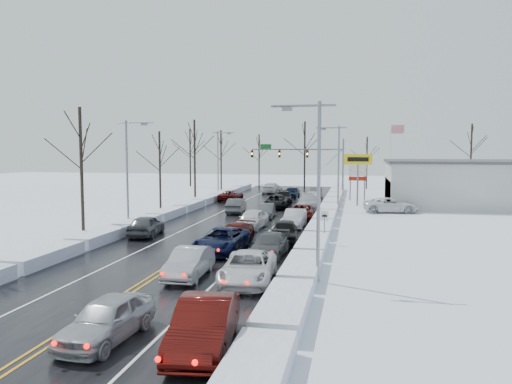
% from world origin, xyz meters
% --- Properties ---
extents(ground, '(160.00, 160.00, 0.00)m').
position_xyz_m(ground, '(0.00, 0.00, 0.00)').
color(ground, silver).
rests_on(ground, ground).
extents(road_surface, '(14.00, 84.00, 0.01)m').
position_xyz_m(road_surface, '(0.00, 2.00, 0.01)').
color(road_surface, black).
rests_on(road_surface, ground).
extents(snow_bank_left, '(1.82, 72.00, 0.79)m').
position_xyz_m(snow_bank_left, '(-7.60, 2.00, 0.00)').
color(snow_bank_left, silver).
rests_on(snow_bank_left, ground).
extents(snow_bank_right, '(1.82, 72.00, 0.79)m').
position_xyz_m(snow_bank_right, '(7.60, 2.00, 0.00)').
color(snow_bank_right, silver).
rests_on(snow_bank_right, ground).
extents(traffic_signal_mast, '(13.28, 0.39, 8.00)m').
position_xyz_m(traffic_signal_mast, '(3.45, 27.99, 5.48)').
color(traffic_signal_mast, slate).
rests_on(traffic_signal_mast, ground).
extents(tires_plus_sign, '(3.20, 0.34, 6.00)m').
position_xyz_m(tires_plus_sign, '(10.50, 15.99, 4.99)').
color(tires_plus_sign, slate).
rests_on(tires_plus_sign, ground).
extents(used_vehicles_sign, '(2.20, 0.22, 4.65)m').
position_xyz_m(used_vehicles_sign, '(10.50, 22.00, 3.32)').
color(used_vehicles_sign, slate).
rests_on(used_vehicles_sign, ground).
extents(speed_limit_sign, '(0.55, 0.09, 2.35)m').
position_xyz_m(speed_limit_sign, '(8.20, -8.00, 1.63)').
color(speed_limit_sign, slate).
rests_on(speed_limit_sign, ground).
extents(flagpole, '(1.87, 1.20, 10.00)m').
position_xyz_m(flagpole, '(15.17, 30.00, 5.93)').
color(flagpole, silver).
rests_on(flagpole, ground).
extents(dealership_building, '(20.40, 12.40, 5.30)m').
position_xyz_m(dealership_building, '(23.98, 18.00, 2.66)').
color(dealership_building, beige).
rests_on(dealership_building, ground).
extents(streetlight_se, '(3.20, 0.25, 9.00)m').
position_xyz_m(streetlight_se, '(8.30, -18.00, 5.31)').
color(streetlight_se, slate).
rests_on(streetlight_se, ground).
extents(streetlight_ne, '(3.20, 0.25, 9.00)m').
position_xyz_m(streetlight_ne, '(8.30, 10.00, 5.31)').
color(streetlight_ne, slate).
rests_on(streetlight_ne, ground).
extents(streetlight_sw, '(3.20, 0.25, 9.00)m').
position_xyz_m(streetlight_sw, '(-8.30, -4.00, 5.31)').
color(streetlight_sw, slate).
rests_on(streetlight_sw, ground).
extents(streetlight_nw, '(3.20, 0.25, 9.00)m').
position_xyz_m(streetlight_nw, '(-8.30, 24.00, 5.31)').
color(streetlight_nw, slate).
rests_on(streetlight_nw, ground).
extents(tree_left_b, '(4.00, 4.00, 10.00)m').
position_xyz_m(tree_left_b, '(-11.50, -6.00, 6.99)').
color(tree_left_b, '#2D231C').
rests_on(tree_left_b, ground).
extents(tree_left_c, '(3.40, 3.40, 8.50)m').
position_xyz_m(tree_left_c, '(-10.50, 8.00, 5.94)').
color(tree_left_c, '#2D231C').
rests_on(tree_left_c, ground).
extents(tree_left_d, '(4.20, 4.20, 10.50)m').
position_xyz_m(tree_left_d, '(-11.20, 22.00, 7.33)').
color(tree_left_d, '#2D231C').
rests_on(tree_left_d, ground).
extents(tree_left_e, '(3.80, 3.80, 9.50)m').
position_xyz_m(tree_left_e, '(-10.80, 34.00, 6.64)').
color(tree_left_e, '#2D231C').
rests_on(tree_left_e, ground).
extents(tree_far_a, '(4.00, 4.00, 10.00)m').
position_xyz_m(tree_far_a, '(-18.00, 40.00, 6.99)').
color(tree_far_a, '#2D231C').
rests_on(tree_far_a, ground).
extents(tree_far_b, '(3.60, 3.60, 9.00)m').
position_xyz_m(tree_far_b, '(-6.00, 41.00, 6.29)').
color(tree_far_b, '#2D231C').
rests_on(tree_far_b, ground).
extents(tree_far_c, '(4.40, 4.40, 11.00)m').
position_xyz_m(tree_far_c, '(2.00, 39.00, 7.68)').
color(tree_far_c, '#2D231C').
rests_on(tree_far_c, ground).
extents(tree_far_d, '(3.40, 3.40, 8.50)m').
position_xyz_m(tree_far_d, '(12.00, 40.50, 5.94)').
color(tree_far_d, '#2D231C').
rests_on(tree_far_d, ground).
extents(tree_far_e, '(4.20, 4.20, 10.50)m').
position_xyz_m(tree_far_e, '(28.00, 41.00, 7.33)').
color(tree_far_e, '#2D231C').
rests_on(tree_far_e, ground).
extents(queued_car_0, '(2.17, 4.67, 1.55)m').
position_xyz_m(queued_car_0, '(1.85, -27.17, 0.00)').
color(queued_car_0, '#A4A7AC').
rests_on(queued_car_0, ground).
extents(queued_car_1, '(1.77, 4.70, 1.53)m').
position_xyz_m(queued_car_1, '(1.87, -18.45, 0.00)').
color(queued_car_1, '#ABADB3').
rests_on(queued_car_1, ground).
extents(queued_car_2, '(2.93, 5.80, 1.57)m').
position_xyz_m(queued_car_2, '(1.91, -12.12, 0.00)').
color(queued_car_2, black).
rests_on(queued_car_2, ground).
extents(queued_car_3, '(2.48, 4.85, 1.35)m').
position_xyz_m(queued_car_3, '(1.89, -8.65, 0.00)').
color(queued_car_3, '#490D09').
rests_on(queued_car_3, ground).
extents(queued_car_4, '(2.29, 4.87, 1.61)m').
position_xyz_m(queued_car_4, '(1.87, -2.44, 0.00)').
color(queued_car_4, silver).
rests_on(queued_car_4, ground).
extents(queued_car_5, '(1.69, 4.22, 1.36)m').
position_xyz_m(queued_car_5, '(1.90, 4.10, 0.00)').
color(queued_car_5, '#414446').
rests_on(queued_car_5, ground).
extents(queued_car_6, '(2.99, 5.59, 1.49)m').
position_xyz_m(queued_car_6, '(1.65, 11.73, 0.00)').
color(queued_car_6, black).
rests_on(queued_car_6, ground).
extents(queued_car_7, '(2.72, 5.30, 1.47)m').
position_xyz_m(queued_car_7, '(1.71, 16.99, 0.00)').
color(queued_car_7, black).
rests_on(queued_car_7, ground).
extents(queued_car_8, '(2.13, 4.57, 1.51)m').
position_xyz_m(queued_car_8, '(1.88, 23.32, 0.00)').
color(queued_car_8, black).
rests_on(queued_car_8, ground).
extents(queued_car_9, '(2.39, 5.33, 1.70)m').
position_xyz_m(queued_car_9, '(5.43, -27.23, 0.00)').
color(queued_car_9, '#480C09').
rests_on(queued_car_9, ground).
extents(queued_car_10, '(2.95, 5.66, 1.52)m').
position_xyz_m(queued_car_10, '(5.08, -18.81, 0.00)').
color(queued_car_10, silver).
rests_on(queued_car_10, ground).
extents(queued_car_11, '(2.20, 4.90, 1.39)m').
position_xyz_m(queued_car_11, '(5.09, -12.54, 0.00)').
color(queued_car_11, '#3E4143').
rests_on(queued_car_11, ground).
extents(queued_car_12, '(2.44, 4.95, 1.62)m').
position_xyz_m(queued_car_12, '(5.38, -8.06, 0.00)').
color(queued_car_12, black).
rests_on(queued_car_12, ground).
extents(queued_car_13, '(1.67, 4.63, 1.52)m').
position_xyz_m(queued_car_13, '(5.27, -0.99, 0.00)').
color(queued_car_13, '#A3A5AA').
rests_on(queued_car_13, ground).
extents(queued_car_14, '(2.35, 4.89, 1.34)m').
position_xyz_m(queued_car_14, '(5.29, 4.04, 0.00)').
color(queued_car_14, '#510F0A').
rests_on(queued_car_14, ground).
extents(queued_car_15, '(2.76, 5.78, 1.63)m').
position_xyz_m(queued_car_15, '(5.16, 11.88, 0.00)').
color(queued_car_15, '#AFB1B8').
rests_on(queued_car_15, ground).
extents(queued_car_16, '(2.35, 4.69, 1.53)m').
position_xyz_m(queued_car_16, '(5.26, 17.25, 0.00)').
color(queued_car_16, white).
rests_on(queued_car_16, ground).
extents(queued_car_17, '(1.71, 4.60, 1.50)m').
position_xyz_m(queued_car_17, '(5.20, 23.10, 0.00)').
color(queued_car_17, '#3E4143').
rests_on(queued_car_17, ground).
extents(oncoming_car_0, '(2.01, 4.71, 1.51)m').
position_xyz_m(oncoming_car_0, '(-1.77, 6.98, 0.00)').
color(oncoming_car_0, '#44474A').
rests_on(oncoming_car_0, ground).
extents(oncoming_car_1, '(2.52, 5.01, 1.36)m').
position_xyz_m(oncoming_car_1, '(-5.17, 18.12, 0.00)').
color(oncoming_car_1, '#440909').
rests_on(oncoming_car_1, ground).
extents(oncoming_car_2, '(2.61, 5.58, 1.58)m').
position_xyz_m(oncoming_car_2, '(-1.92, 29.91, 0.00)').
color(oncoming_car_2, silver).
rests_on(oncoming_car_2, ground).
extents(oncoming_car_3, '(2.43, 4.91, 1.61)m').
position_xyz_m(oncoming_car_3, '(-5.37, -7.42, 0.00)').
color(oncoming_car_3, '#444649').
rests_on(oncoming_car_3, ground).
extents(parked_car_0, '(5.84, 3.19, 1.55)m').
position_xyz_m(parked_car_0, '(13.92, 10.57, 0.00)').
color(parked_car_0, white).
rests_on(parked_car_0, ground).
extents(parked_car_1, '(2.97, 6.07, 1.70)m').
position_xyz_m(parked_car_1, '(17.14, 17.16, 0.00)').
color(parked_car_1, '#46494C').
rests_on(parked_car_1, ground).
extents(parked_car_2, '(1.81, 4.16, 1.40)m').
position_xyz_m(parked_car_2, '(15.07, 22.48, 0.00)').
color(parked_car_2, black).
rests_on(parked_car_2, ground).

